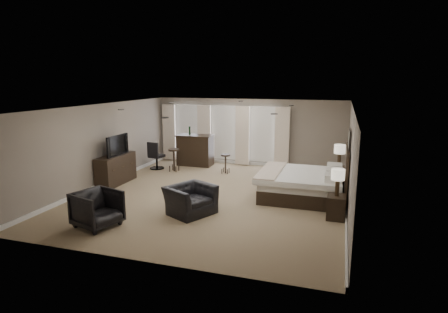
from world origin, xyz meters
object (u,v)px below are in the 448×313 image
(nightstand_near, at_px, (336,207))
(bar_stool_left, at_px, (174,160))
(nightstand_far, at_px, (338,177))
(dresser, at_px, (116,169))
(bed, at_px, (306,172))
(desk_chair, at_px, (157,155))
(lamp_far, at_px, (339,156))
(tv, at_px, (115,153))
(bar_counter, at_px, (195,150))
(bar_stool_right, at_px, (226,164))
(armchair_near, at_px, (190,195))
(lamp_near, at_px, (338,183))
(armchair_far, at_px, (97,207))

(nightstand_near, height_order, bar_stool_left, bar_stool_left)
(nightstand_far, xyz_separation_m, dresser, (-6.92, -1.79, 0.15))
(bed, bearing_deg, bar_stool_left, 160.58)
(nightstand_near, bearing_deg, desk_chair, 153.25)
(lamp_far, height_order, dresser, lamp_far)
(desk_chair, bearing_deg, bar_stool_left, -179.77)
(bed, height_order, dresser, bed)
(nightstand_near, xyz_separation_m, desk_chair, (-6.61, 3.33, 0.24))
(tv, distance_m, bar_counter, 3.59)
(dresser, bearing_deg, desk_chair, 81.93)
(bar_stool_left, relative_size, bar_stool_right, 1.20)
(bar_counter, bearing_deg, nightstand_far, -14.92)
(bar_stool_left, bearing_deg, armchair_near, -59.81)
(tv, height_order, bar_counter, bar_counter)
(bed, xyz_separation_m, lamp_near, (0.89, -1.45, 0.16))
(nightstand_far, height_order, armchair_far, armchair_far)
(lamp_near, relative_size, desk_chair, 0.63)
(lamp_far, height_order, bar_counter, lamp_far)
(lamp_far, relative_size, bar_stool_right, 1.01)
(tv, bearing_deg, desk_chair, -8.07)
(lamp_near, xyz_separation_m, bar_counter, (-5.44, 4.35, -0.30))
(nightstand_near, distance_m, lamp_near, 0.62)
(tv, height_order, armchair_far, tv)
(nightstand_near, height_order, armchair_near, armchair_near)
(dresser, bearing_deg, tv, -90.00)
(desk_chair, bearing_deg, bar_counter, -128.45)
(bed, bearing_deg, desk_chair, 161.80)
(nightstand_near, distance_m, armchair_near, 3.61)
(nightstand_near, height_order, desk_chair, desk_chair)
(bed, height_order, tv, bed)
(nightstand_far, height_order, lamp_far, lamp_far)
(lamp_far, xyz_separation_m, bar_counter, (-5.44, 1.45, -0.39))
(lamp_far, relative_size, bar_counter, 0.51)
(lamp_near, xyz_separation_m, armchair_far, (-5.25, -2.19, -0.45))
(nightstand_far, relative_size, armchair_far, 0.69)
(lamp_near, xyz_separation_m, desk_chair, (-6.61, 3.33, -0.38))
(lamp_near, height_order, desk_chair, lamp_near)
(nightstand_far, bearing_deg, bar_stool_right, 171.89)
(tv, xyz_separation_m, bar_stool_right, (3.01, 2.35, -0.67))
(lamp_far, distance_m, bar_stool_right, 4.00)
(armchair_near, bearing_deg, desk_chair, 64.69)
(lamp_near, bearing_deg, nightstand_near, 0.00)
(armchair_near, bearing_deg, bar_stool_left, 57.86)
(nightstand_near, bearing_deg, bar_counter, 141.35)
(bed, height_order, bar_stool_right, bed)
(nightstand_far, xyz_separation_m, desk_chair, (-6.61, 0.43, 0.21))
(bar_stool_left, distance_m, bar_stool_right, 1.93)
(nightstand_far, height_order, armchair_near, armchair_near)
(bar_stool_right, bearing_deg, lamp_near, -41.49)
(armchair_near, xyz_separation_m, armchair_far, (-1.72, -1.44, -0.02))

